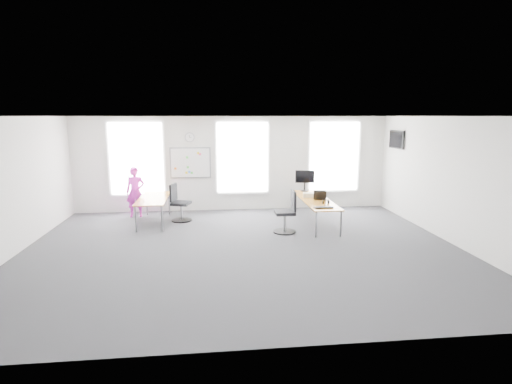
{
  "coord_description": "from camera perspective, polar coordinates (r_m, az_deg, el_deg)",
  "views": [
    {
      "loc": [
        -0.65,
        -8.71,
        3.0
      ],
      "look_at": [
        0.43,
        1.2,
        1.1
      ],
      "focal_mm": 28.0,
      "sensor_mm": 36.0,
      "label": 1
    }
  ],
  "objects": [
    {
      "name": "wall_back",
      "position": [
        12.82,
        -3.28,
        4.05
      ],
      "size": [
        10.0,
        0.0,
        10.0
      ],
      "primitive_type": "plane",
      "rotation": [
        1.57,
        0.0,
        0.0
      ],
      "color": "silver",
      "rests_on": "ground"
    },
    {
      "name": "mouse",
      "position": [
        10.36,
        10.86,
        -2.15
      ],
      "size": [
        0.09,
        0.12,
        0.04
      ],
      "primitive_type": "ellipsoid",
      "rotation": [
        0.0,
        0.0,
        0.2
      ],
      "color": "black",
      "rests_on": "desk_right"
    },
    {
      "name": "wall_right",
      "position": [
        10.49,
        26.45,
        1.43
      ],
      "size": [
        0.0,
        10.0,
        10.0
      ],
      "primitive_type": "plane",
      "rotation": [
        1.57,
        0.0,
        -1.57
      ],
      "color": "silver",
      "rests_on": "ground"
    },
    {
      "name": "lens_cap",
      "position": [
        10.66,
        9.86,
        -1.84
      ],
      "size": [
        0.08,
        0.08,
        0.01
      ],
      "primitive_type": "cylinder",
      "rotation": [
        0.0,
        0.0,
        0.32
      ],
      "color": "black",
      "rests_on": "desk_right"
    },
    {
      "name": "window_right",
      "position": [
        13.35,
        11.06,
        5.0
      ],
      "size": [
        1.6,
        0.06,
        2.2
      ],
      "primitive_type": "cube",
      "color": "white",
      "rests_on": "wall_back"
    },
    {
      "name": "headphones",
      "position": [
        10.84,
        9.9,
        -1.38
      ],
      "size": [
        0.19,
        0.1,
        0.11
      ],
      "rotation": [
        0.0,
        0.0,
        0.04
      ],
      "color": "black",
      "rests_on": "desk_right"
    },
    {
      "name": "tv",
      "position": [
        13.0,
        19.46,
        7.1
      ],
      "size": [
        0.06,
        0.9,
        0.55
      ],
      "primitive_type": "cube",
      "color": "black",
      "rests_on": "wall_right"
    },
    {
      "name": "chair_right",
      "position": [
        10.44,
        4.46,
        -3.19
      ],
      "size": [
        0.59,
        0.59,
        1.11
      ],
      "rotation": [
        0.0,
        0.0,
        -1.57
      ],
      "color": "black",
      "rests_on": "ground"
    },
    {
      "name": "person",
      "position": [
        12.53,
        -16.84,
        0.01
      ],
      "size": [
        0.58,
        0.4,
        1.51
      ],
      "primitive_type": "imported",
      "rotation": [
        0.0,
        0.0,
        0.07
      ],
      "color": "#E82ECD",
      "rests_on": "ground"
    },
    {
      "name": "floor",
      "position": [
        9.24,
        -1.87,
        -8.17
      ],
      "size": [
        10.0,
        10.0,
        0.0
      ],
      "primitive_type": "plane",
      "color": "#252529",
      "rests_on": "ground"
    },
    {
      "name": "wall_clock",
      "position": [
        12.72,
        -9.46,
        7.72
      ],
      "size": [
        0.3,
        0.04,
        0.3
      ],
      "primitive_type": "cylinder",
      "rotation": [
        1.57,
        0.0,
        0.0
      ],
      "color": "gray",
      "rests_on": "wall_back"
    },
    {
      "name": "laptop_sleeve",
      "position": [
        11.26,
        9.12,
        -0.47
      ],
      "size": [
        0.34,
        0.25,
        0.27
      ],
      "rotation": [
        0.0,
        0.0,
        -0.25
      ],
      "color": "black",
      "rests_on": "desk_right"
    },
    {
      "name": "desk_left",
      "position": [
        11.68,
        -14.45,
        -1.09
      ],
      "size": [
        0.79,
        1.98,
        0.72
      ],
      "color": "#BD7736",
      "rests_on": "ground"
    },
    {
      "name": "chair_left",
      "position": [
        11.76,
        -10.93,
        -1.8
      ],
      "size": [
        0.61,
        0.61,
        1.09
      ],
      "rotation": [
        0.0,
        0.0,
        1.28
      ],
      "color": "black",
      "rests_on": "ground"
    },
    {
      "name": "keyboard",
      "position": [
        10.32,
        9.6,
        -2.21
      ],
      "size": [
        0.48,
        0.19,
        0.02
      ],
      "primitive_type": "cube",
      "rotation": [
        0.0,
        0.0,
        0.06
      ],
      "color": "black",
      "rests_on": "desk_right"
    },
    {
      "name": "whiteboard",
      "position": [
        12.78,
        -9.35,
        4.14
      ],
      "size": [
        1.2,
        0.03,
        0.9
      ],
      "primitive_type": "cube",
      "color": "white",
      "rests_on": "wall_back"
    },
    {
      "name": "monitor",
      "position": [
        12.47,
        6.99,
        1.9
      ],
      "size": [
        0.59,
        0.24,
        0.66
      ],
      "rotation": [
        0.0,
        0.0,
        -0.2
      ],
      "color": "black",
      "rests_on": "desk_right"
    },
    {
      "name": "ceiling",
      "position": [
        8.74,
        -1.99,
        10.78
      ],
      "size": [
        10.0,
        10.0,
        0.0
      ],
      "primitive_type": "plane",
      "rotation": [
        3.14,
        0.0,
        0.0
      ],
      "color": "white",
      "rests_on": "ground"
    },
    {
      "name": "paper_stack",
      "position": [
        11.67,
        7.6,
        -0.41
      ],
      "size": [
        0.38,
        0.32,
        0.12
      ],
      "primitive_type": "cube",
      "rotation": [
        0.0,
        0.0,
        -0.19
      ],
      "color": "beige",
      "rests_on": "desk_right"
    },
    {
      "name": "wall_left",
      "position": [
        9.85,
        -32.33,
        0.34
      ],
      "size": [
        0.0,
        10.0,
        10.0
      ],
      "primitive_type": "plane",
      "rotation": [
        1.57,
        0.0,
        1.57
      ],
      "color": "silver",
      "rests_on": "ground"
    },
    {
      "name": "wall_front",
      "position": [
        4.99,
        1.58,
        -6.74
      ],
      "size": [
        10.0,
        0.0,
        10.0
      ],
      "primitive_type": "plane",
      "rotation": [
        -1.57,
        0.0,
        0.0
      ],
      "color": "silver",
      "rests_on": "ground"
    },
    {
      "name": "window_left",
      "position": [
        12.96,
        -16.69,
        4.58
      ],
      "size": [
        1.6,
        0.06,
        2.2
      ],
      "primitive_type": "cube",
      "color": "white",
      "rests_on": "wall_back"
    },
    {
      "name": "window_mid",
      "position": [
        12.78,
        -1.94,
        4.95
      ],
      "size": [
        1.6,
        0.06,
        2.2
      ],
      "primitive_type": "cube",
      "color": "white",
      "rests_on": "wall_back"
    },
    {
      "name": "desk_right",
      "position": [
        11.4,
        8.44,
        -1.22
      ],
      "size": [
        0.76,
        2.85,
        0.69
      ],
      "color": "#BD7736",
      "rests_on": "ground"
    }
  ]
}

